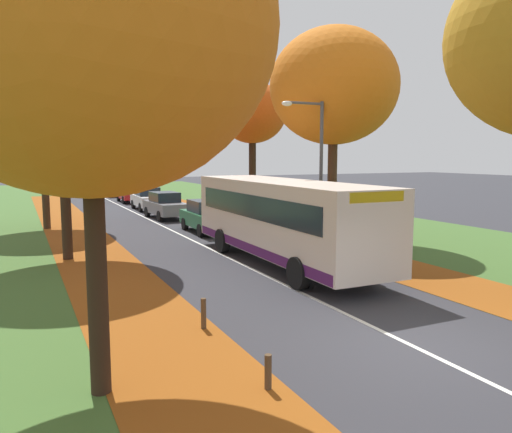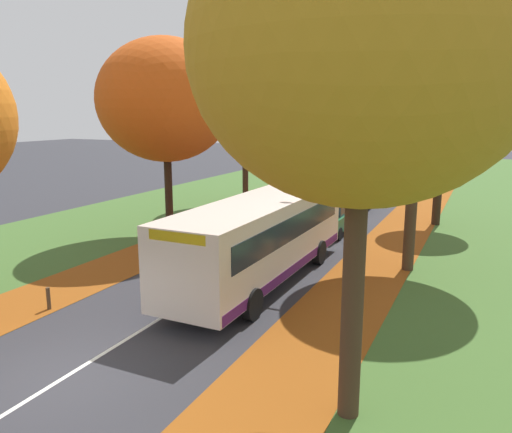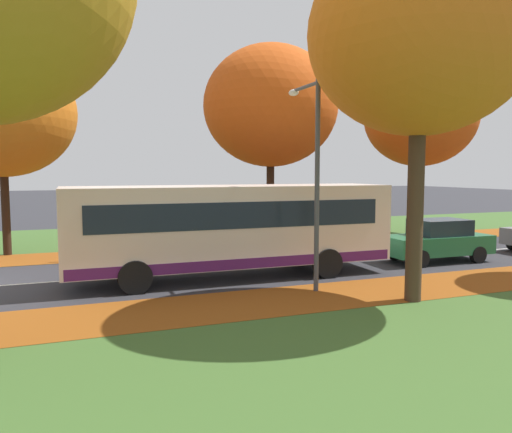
{
  "view_description": "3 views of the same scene",
  "coord_description": "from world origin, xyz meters",
  "views": [
    {
      "loc": [
        -7.12,
        -7.46,
        3.87
      ],
      "look_at": [
        1.34,
        10.19,
        1.47
      ],
      "focal_mm": 35.0,
      "sensor_mm": 36.0,
      "label": 1
    },
    {
      "loc": [
        8.39,
        -7.58,
        5.93
      ],
      "look_at": [
        0.53,
        9.16,
        2.08
      ],
      "focal_mm": 35.0,
      "sensor_mm": 36.0,
      "label": 2
    },
    {
      "loc": [
        16.56,
        3.01,
        3.45
      ],
      "look_at": [
        1.97,
        8.56,
        2.02
      ],
      "focal_mm": 35.0,
      "sensor_mm": 36.0,
      "label": 3
    }
  ],
  "objects": [
    {
      "name": "car_white_third_in_line",
      "position": [
        1.26,
        27.95,
        0.81
      ],
      "size": [
        1.82,
        4.22,
        1.62
      ],
      "color": "silver",
      "rests_on": "ground"
    },
    {
      "name": "tree_left_nearest",
      "position": [
        -6.05,
        0.66,
        5.81
      ],
      "size": [
        5.81,
        5.81,
        8.43
      ],
      "color": "black",
      "rests_on": "ground"
    },
    {
      "name": "tree_left_near",
      "position": [
        -5.54,
        12.16,
        6.49
      ],
      "size": [
        6.35,
        6.35,
        9.36
      ],
      "color": "black",
      "rests_on": "ground"
    },
    {
      "name": "car_red_fourth_in_line",
      "position": [
        1.35,
        34.37,
        0.81
      ],
      "size": [
        1.84,
        4.23,
        1.62
      ],
      "color": "#B21919",
      "rests_on": "ground"
    },
    {
      "name": "road_centre_line",
      "position": [
        0.0,
        20.0,
        0.0
      ],
      "size": [
        0.12,
        80.0,
        0.01
      ],
      "primitive_type": "cube",
      "color": "silver",
      "rests_on": "ground"
    },
    {
      "name": "streetlamp_right",
      "position": [
        3.67,
        9.64,
        3.74
      ],
      "size": [
        1.89,
        0.28,
        6.0
      ],
      "color": "#47474C",
      "rests_on": "ground"
    },
    {
      "name": "car_green_lead",
      "position": [
        1.45,
        16.13,
        0.81
      ],
      "size": [
        1.84,
        4.23,
        1.62
      ],
      "color": "#1E6038",
      "rests_on": "ground"
    },
    {
      "name": "tree_right_near",
      "position": [
        5.86,
        11.56,
        6.91
      ],
      "size": [
        5.75,
        5.75,
        9.52
      ],
      "color": "#422D1E",
      "rests_on": "ground"
    },
    {
      "name": "bollard_third",
      "position": [
        -3.51,
        2.78,
        0.35
      ],
      "size": [
        0.12,
        0.12,
        0.7
      ],
      "primitive_type": "cylinder",
      "color": "#4C3823",
      "rests_on": "ground"
    },
    {
      "name": "leaf_litter_left",
      "position": [
        -4.6,
        14.0,
        0.01
      ],
      "size": [
        2.8,
        60.0,
        0.0
      ],
      "primitive_type": "cube",
      "color": "#8C4714",
      "rests_on": "grass_verge_left"
    },
    {
      "name": "car_grey_following",
      "position": [
        1.08,
        22.6,
        0.81
      ],
      "size": [
        1.94,
        4.28,
        1.62
      ],
      "color": "slate",
      "rests_on": "ground"
    },
    {
      "name": "grass_verge_right",
      "position": [
        9.2,
        20.0,
        0.0
      ],
      "size": [
        12.0,
        90.0,
        0.01
      ],
      "primitive_type": "cube",
      "color": "#3D6028",
      "rests_on": "ground"
    },
    {
      "name": "ground_plane",
      "position": [
        0.0,
        0.0,
        0.0
      ],
      "size": [
        160.0,
        160.0,
        0.0
      ],
      "primitive_type": "plane",
      "color": "#2D2D33"
    },
    {
      "name": "bollard_second",
      "position": [
        -3.53,
        -0.44,
        0.3
      ],
      "size": [
        0.12,
        0.12,
        0.6
      ],
      "primitive_type": "cylinder",
      "color": "#4C3823",
      "rests_on": "ground"
    },
    {
      "name": "tree_left_mid",
      "position": [
        -5.8,
        21.03,
        6.41
      ],
      "size": [
        6.03,
        6.03,
        9.13
      ],
      "color": "#382619",
      "rests_on": "ground"
    },
    {
      "name": "car_black_trailing",
      "position": [
        1.22,
        41.54,
        0.81
      ],
      "size": [
        1.86,
        4.24,
        1.62
      ],
      "color": "black",
      "rests_on": "ground"
    },
    {
      "name": "leaf_litter_right",
      "position": [
        4.6,
        14.0,
        0.01
      ],
      "size": [
        2.8,
        60.0,
        0.0
      ],
      "primitive_type": "cube",
      "color": "#8C4714",
      "rests_on": "grass_verge_right"
    },
    {
      "name": "tree_right_mid",
      "position": [
        6.0,
        20.4,
        6.4
      ],
      "size": [
        4.13,
        4.13,
        8.31
      ],
      "color": "black",
      "rests_on": "ground"
    },
    {
      "name": "bus",
      "position": [
        1.32,
        7.95,
        1.7
      ],
      "size": [
        2.74,
        10.42,
        2.98
      ],
      "color": "beige",
      "rests_on": "ground"
    }
  ]
}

